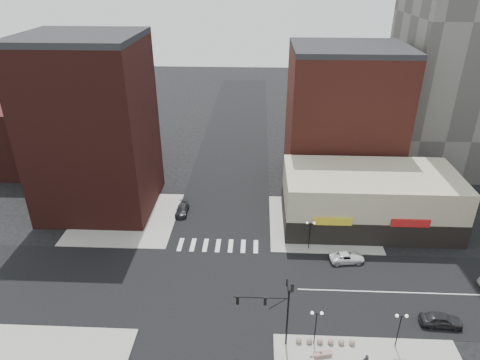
{
  "coord_description": "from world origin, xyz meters",
  "views": [
    {
      "loc": [
        5.05,
        -38.99,
        33.93
      ],
      "look_at": [
        2.96,
        6.23,
        11.0
      ],
      "focal_mm": 32.0,
      "sensor_mm": 36.0,
      "label": 1
    }
  ],
  "objects_px": {
    "white_suv": "(347,257)",
    "stone_bench": "(323,354)",
    "street_lamp_se_a": "(316,319)",
    "street_lamp_ne": "(310,228)",
    "traffic_signal": "(278,304)",
    "street_lamp_se_b": "(400,322)",
    "dark_sedan_north": "(182,210)",
    "dark_sedan_east": "(441,320)"
  },
  "relations": [
    {
      "from": "street_lamp_se_b",
      "to": "street_lamp_ne",
      "type": "distance_m",
      "value": 17.46
    },
    {
      "from": "street_lamp_se_b",
      "to": "dark_sedan_east",
      "type": "relative_size",
      "value": 0.97
    },
    {
      "from": "street_lamp_se_a",
      "to": "white_suv",
      "type": "relative_size",
      "value": 0.95
    },
    {
      "from": "street_lamp_se_b",
      "to": "dark_sedan_north",
      "type": "relative_size",
      "value": 0.98
    },
    {
      "from": "dark_sedan_east",
      "to": "street_lamp_se_b",
      "type": "bearing_deg",
      "value": 123.01
    },
    {
      "from": "street_lamp_se_b",
      "to": "dark_sedan_north",
      "type": "height_order",
      "value": "street_lamp_se_b"
    },
    {
      "from": "street_lamp_ne",
      "to": "dark_sedan_east",
      "type": "xyz_separation_m",
      "value": [
        12.52,
        -12.86,
        -2.56
      ]
    },
    {
      "from": "white_suv",
      "to": "stone_bench",
      "type": "bearing_deg",
      "value": 154.53
    },
    {
      "from": "traffic_signal",
      "to": "white_suv",
      "type": "distance_m",
      "value": 16.95
    },
    {
      "from": "street_lamp_ne",
      "to": "stone_bench",
      "type": "bearing_deg",
      "value": -91.03
    },
    {
      "from": "street_lamp_ne",
      "to": "dark_sedan_east",
      "type": "bearing_deg",
      "value": -45.76
    },
    {
      "from": "street_lamp_se_a",
      "to": "street_lamp_ne",
      "type": "xyz_separation_m",
      "value": [
        1.0,
        16.0,
        0.0
      ]
    },
    {
      "from": "street_lamp_se_b",
      "to": "white_suv",
      "type": "distance_m",
      "value": 14.06
    },
    {
      "from": "traffic_signal",
      "to": "street_lamp_se_a",
      "type": "height_order",
      "value": "traffic_signal"
    },
    {
      "from": "street_lamp_ne",
      "to": "dark_sedan_north",
      "type": "bearing_deg",
      "value": 155.48
    },
    {
      "from": "street_lamp_ne",
      "to": "stone_bench",
      "type": "distance_m",
      "value": 17.78
    },
    {
      "from": "white_suv",
      "to": "traffic_signal",
      "type": "bearing_deg",
      "value": 137.64
    },
    {
      "from": "traffic_signal",
      "to": "street_lamp_se_a",
      "type": "distance_m",
      "value": 4.12
    },
    {
      "from": "traffic_signal",
      "to": "street_lamp_se_b",
      "type": "height_order",
      "value": "traffic_signal"
    },
    {
      "from": "street_lamp_se_a",
      "to": "dark_sedan_north",
      "type": "distance_m",
      "value": 29.99
    },
    {
      "from": "street_lamp_se_b",
      "to": "street_lamp_ne",
      "type": "height_order",
      "value": "same"
    },
    {
      "from": "white_suv",
      "to": "dark_sedan_east",
      "type": "distance_m",
      "value": 13.11
    },
    {
      "from": "white_suv",
      "to": "dark_sedan_east",
      "type": "bearing_deg",
      "value": -150.3
    },
    {
      "from": "street_lamp_se_a",
      "to": "dark_sedan_east",
      "type": "height_order",
      "value": "street_lamp_se_a"
    },
    {
      "from": "street_lamp_se_a",
      "to": "street_lamp_ne",
      "type": "distance_m",
      "value": 16.03
    },
    {
      "from": "traffic_signal",
      "to": "white_suv",
      "type": "height_order",
      "value": "traffic_signal"
    },
    {
      "from": "street_lamp_se_a",
      "to": "street_lamp_ne",
      "type": "height_order",
      "value": "same"
    },
    {
      "from": "dark_sedan_north",
      "to": "stone_bench",
      "type": "relative_size",
      "value": 2.26
    },
    {
      "from": "dark_sedan_east",
      "to": "dark_sedan_north",
      "type": "relative_size",
      "value": 1.01
    },
    {
      "from": "street_lamp_ne",
      "to": "dark_sedan_north",
      "type": "height_order",
      "value": "street_lamp_ne"
    },
    {
      "from": "traffic_signal",
      "to": "dark_sedan_east",
      "type": "distance_m",
      "value": 18.05
    },
    {
      "from": "street_lamp_ne",
      "to": "dark_sedan_north",
      "type": "distance_m",
      "value": 20.29
    },
    {
      "from": "street_lamp_se_b",
      "to": "stone_bench",
      "type": "bearing_deg",
      "value": -168.18
    },
    {
      "from": "dark_sedan_east",
      "to": "white_suv",
      "type": "bearing_deg",
      "value": 40.5
    },
    {
      "from": "street_lamp_se_a",
      "to": "street_lamp_se_b",
      "type": "height_order",
      "value": "same"
    },
    {
      "from": "white_suv",
      "to": "dark_sedan_east",
      "type": "height_order",
      "value": "dark_sedan_east"
    },
    {
      "from": "stone_bench",
      "to": "traffic_signal",
      "type": "bearing_deg",
      "value": 147.14
    },
    {
      "from": "white_suv",
      "to": "stone_bench",
      "type": "height_order",
      "value": "white_suv"
    },
    {
      "from": "street_lamp_se_b",
      "to": "traffic_signal",
      "type": "bearing_deg",
      "value": 179.18
    },
    {
      "from": "traffic_signal",
      "to": "street_lamp_ne",
      "type": "distance_m",
      "value": 16.62
    },
    {
      "from": "traffic_signal",
      "to": "stone_bench",
      "type": "relative_size",
      "value": 4.16
    },
    {
      "from": "street_lamp_se_b",
      "to": "dark_sedan_east",
      "type": "xyz_separation_m",
      "value": [
        5.52,
        3.14,
        -2.56
      ]
    }
  ]
}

